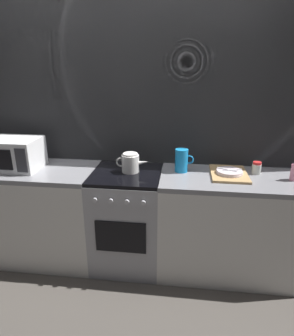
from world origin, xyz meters
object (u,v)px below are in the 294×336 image
dish_pile (229,173)px  spice_jar (257,168)px  microwave (13,154)px  pitcher (182,160)px  kettle (131,163)px  stove_unit (127,219)px

dish_pile → spice_jar: (0.23, 0.07, 0.03)m
microwave → pitcher: microwave is taller
kettle → microwave: bearing=-177.7°
stove_unit → microwave: size_ratio=1.96×
pitcher → dish_pile: bearing=-5.6°
stove_unit → pitcher: bearing=10.9°
dish_pile → spice_jar: bearing=16.1°
microwave → kettle: (1.04, 0.04, -0.05)m
dish_pile → spice_jar: 0.24m
pitcher → spice_jar: (0.63, 0.03, -0.05)m
stove_unit → spice_jar: bearing=6.1°
spice_jar → kettle: bearing=-175.2°
stove_unit → dish_pile: (0.87, 0.05, 0.47)m
kettle → spice_jar: bearing=4.8°
stove_unit → spice_jar: (1.10, 0.12, 0.50)m
stove_unit → kettle: bearing=40.2°
pitcher → spice_jar: size_ratio=1.90×
stove_unit → kettle: 0.53m
kettle → dish_pile: kettle is taller
dish_pile → spice_jar: spice_jar is taller
kettle → dish_pile: 0.84m
stove_unit → dish_pile: size_ratio=2.25×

